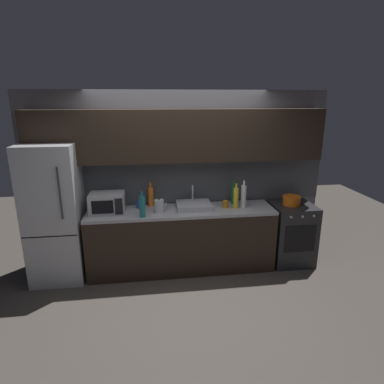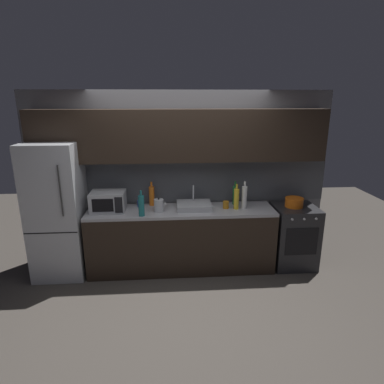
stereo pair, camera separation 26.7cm
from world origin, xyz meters
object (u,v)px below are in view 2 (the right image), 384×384
Objects in this scene: wine_bottle_white at (244,197)px; wine_bottle_yellow at (236,199)px; wine_bottle_teal at (141,205)px; cooking_pot at (294,202)px; refrigerator at (57,211)px; oven_range at (293,236)px; mug_amber at (226,205)px; mug_blue at (140,203)px; kettle at (159,205)px; microwave at (108,201)px; wine_bottle_green at (235,195)px; wine_bottle_orange at (152,196)px.

wine_bottle_white is 1.08× the size of wine_bottle_yellow.
cooking_pot is at bearing 5.78° from wine_bottle_teal.
wine_bottle_teal is at bearing -171.68° from wine_bottle_white.
oven_range is at bearing -0.02° from refrigerator.
oven_range is 1.13m from mug_amber.
wine_bottle_white is 3.97× the size of mug_blue.
kettle is at bearing -176.39° from mug_amber.
cooking_pot is (2.18, -0.16, 0.02)m from mug_blue.
microwave is at bearing 1.55° from refrigerator.
microwave is 1.79× the size of cooking_pot.
microwave is 1.19× the size of wine_bottle_white.
wine_bottle_orange is at bearing 177.90° from wine_bottle_green.
wine_bottle_white reaches higher than oven_range.
oven_range is 2.59× the size of wine_bottle_orange.
wine_bottle_orange is (-0.11, 0.27, 0.06)m from kettle.
wine_bottle_orange is 2.03m from cooking_pot.
wine_bottle_green reaches higher than mug_amber.
microwave is 0.70m from kettle.
kettle reaches higher than oven_range.
refrigerator reaches higher than wine_bottle_orange.
wine_bottle_yellow is 1.40× the size of cooking_pot.
wine_bottle_teal is at bearing -144.18° from kettle.
wine_bottle_yellow reaches higher than oven_range.
mug_blue is at bearing 173.19° from wine_bottle_white.
wine_bottle_orange reaches higher than mug_amber.
wine_bottle_teal reaches higher than mug_amber.
mug_blue is (-0.05, 0.38, -0.09)m from wine_bottle_teal.
wine_bottle_teal is at bearing -10.65° from refrigerator.
wine_bottle_white reaches higher than wine_bottle_yellow.
mug_amber is at bearing -11.58° from wine_bottle_orange.
wine_bottle_yellow is at bearing -1.67° from microwave.
kettle reaches higher than mug_blue.
microwave is 1.88m from wine_bottle_white.
wine_bottle_white is (1.19, 0.05, 0.08)m from kettle.
wine_bottle_white is at bearing -3.04° from mug_amber.
wine_bottle_green is at bearing 168.45° from oven_range.
refrigerator is 1.11m from mug_blue.
wine_bottle_teal is 0.99× the size of wine_bottle_green.
mug_amber is at bearing 176.96° from wine_bottle_white.
cooking_pot is at bearing -0.40° from microwave.
refrigerator is at bearing 179.98° from oven_range.
wine_bottle_green is at bearing 117.31° from wine_bottle_white.
microwave is at bearing -161.21° from wine_bottle_orange.
mug_blue is (-0.16, -0.05, -0.10)m from wine_bottle_orange.
mug_amber is at bearing 0.09° from refrigerator.
wine_bottle_white is 0.21m from wine_bottle_green.
wine_bottle_green is 1.37m from mug_blue.
wine_bottle_white is 1.11× the size of wine_bottle_orange.
wine_bottle_teal is at bearing -174.34° from oven_range.
mug_blue is at bearing 19.18° from microwave.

